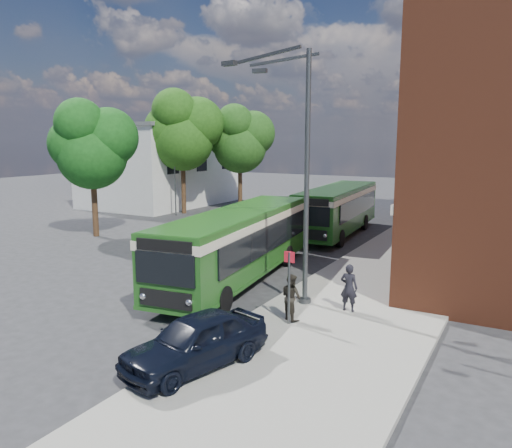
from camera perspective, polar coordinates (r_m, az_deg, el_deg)
The scene contains 15 objects.
ground at distance 22.56m, azimuth -4.58°, elevation -5.78°, with size 120.00×120.00×0.00m, color #2B2B2D.
pavement at distance 27.20m, azimuth 17.62°, elevation -3.36°, with size 6.00×48.00×0.15m, color gray.
kerb_line at distance 27.96m, azimuth 11.48°, elevation -2.89°, with size 0.12×48.00×0.01m, color beige.
white_building at distance 47.04m, azimuth -10.77°, elevation 6.69°, with size 9.40×13.40×7.30m.
flagpole at distance 39.61m, azimuth -9.27°, elevation 8.05°, with size 0.95×0.10×9.00m.
street_lamp at distance 17.67m, azimuth 4.75°, elevation 5.70°, with size 2.96×2.38×9.00m.
bus_stop_sign at distance 15.96m, azimuth 3.80°, elevation -6.73°, with size 0.35×0.08×2.52m.
bus_front at distance 21.21m, azimuth -1.96°, elevation -1.67°, with size 4.08×12.06×3.02m.
bus_rear at distance 31.75m, azimuth 9.31°, elevation 2.02°, with size 3.33×10.91×3.02m.
parked_car at distance 13.37m, azimuth -6.93°, elevation -13.11°, with size 1.66×4.12×1.40m, color black.
pedestrian_a at distance 17.53m, azimuth 10.57°, elevation -7.16°, with size 0.61×0.40×1.66m, color black.
pedestrian_b at distance 16.50m, azimuth 4.06°, elevation -8.31°, with size 0.75×0.58×1.54m, color black.
tree_left at distance 32.14m, azimuth -18.30°, elevation 8.67°, with size 4.97×4.72×8.39m.
tree_mid at distance 40.64m, azimuth -8.40°, elevation 10.60°, with size 5.85×5.56×9.88m.
tree_right at distance 42.61m, azimuth -1.82°, elevation 9.73°, with size 5.25×4.99×8.87m.
Camera 1 is at (12.13, -18.04, 6.03)m, focal length 35.00 mm.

